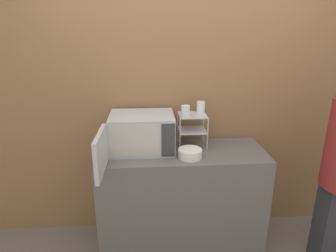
{
  "coord_description": "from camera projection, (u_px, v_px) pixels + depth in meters",
  "views": [
    {
      "loc": [
        -0.28,
        -2.02,
        1.94
      ],
      "look_at": [
        -0.11,
        0.31,
        1.14
      ],
      "focal_mm": 32.0,
      "sensor_mm": 36.0,
      "label": 1
    }
  ],
  "objects": [
    {
      "name": "wall_back",
      "position": [
        178.0,
        98.0,
        2.7
      ],
      "size": [
        8.0,
        0.06,
        2.6
      ],
      "color": "olive",
      "rests_on": "ground_plane"
    },
    {
      "name": "dish_rack",
      "position": [
        192.0,
        123.0,
        2.57
      ],
      "size": [
        0.24,
        0.21,
        0.29
      ],
      "color": "#B2B2B7",
      "rests_on": "counter"
    },
    {
      "name": "counter",
      "position": [
        181.0,
        198.0,
        2.67
      ],
      "size": [
        1.41,
        0.56,
        0.92
      ],
      "color": "#595654",
      "rests_on": "ground_plane"
    },
    {
      "name": "glass_back_right",
      "position": [
        201.0,
        107.0,
        2.59
      ],
      "size": [
        0.07,
        0.07,
        0.1
      ],
      "color": "silver",
      "rests_on": "dish_rack"
    },
    {
      "name": "microwave",
      "position": [
        140.0,
        133.0,
        2.49
      ],
      "size": [
        0.57,
        0.8,
        0.31
      ],
      "color": "#ADADB2",
      "rests_on": "counter"
    },
    {
      "name": "glass_front_left",
      "position": [
        186.0,
        111.0,
        2.47
      ],
      "size": [
        0.07,
        0.07,
        0.1
      ],
      "color": "silver",
      "rests_on": "dish_rack"
    },
    {
      "name": "bowl",
      "position": [
        190.0,
        154.0,
        2.39
      ],
      "size": [
        0.19,
        0.19,
        0.07
      ],
      "color": "silver",
      "rests_on": "counter"
    }
  ]
}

